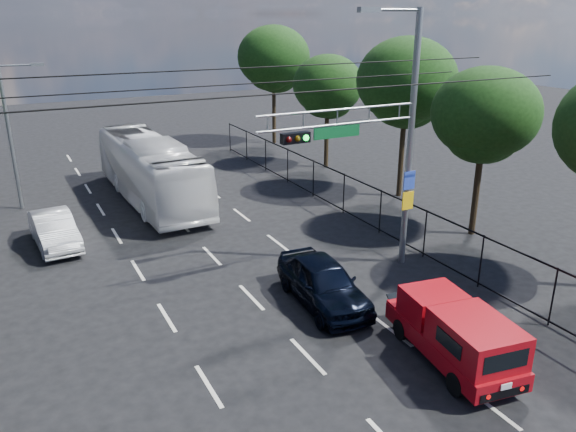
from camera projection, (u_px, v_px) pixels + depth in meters
lane_markings at (196, 239)px, 24.49m from camera, size 6.12×38.00×0.01m
signal_mast at (384, 134)px, 19.97m from camera, size 6.43×0.39×9.50m
streetlight_left at (13, 131)px, 27.11m from camera, size 2.09×0.22×7.08m
utility_wires at (236, 82)px, 17.71m from camera, size 22.00×5.04×0.74m
fence_right at (365, 203)px, 25.89m from camera, size 0.06×34.03×2.00m
tree_right_b at (484, 121)px, 23.45m from camera, size 4.50×4.50×7.31m
tree_right_c at (406, 88)px, 28.50m from camera, size 5.10×5.10×8.29m
tree_right_d at (328, 90)px, 34.47m from camera, size 4.32×4.32×7.02m
tree_right_e at (274, 62)px, 40.88m from camera, size 5.28×5.28×8.58m
red_pickup at (454, 332)px, 15.60m from camera, size 2.37×4.92×1.76m
navy_hatchback at (323, 282)px, 18.83m from camera, size 2.20×4.74×1.57m
white_bus at (150, 170)px, 29.15m from camera, size 3.12×11.86×3.28m
white_van at (54, 230)px, 23.60m from camera, size 1.83×4.44×1.43m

